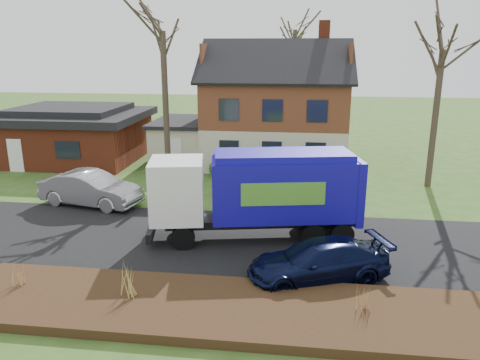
# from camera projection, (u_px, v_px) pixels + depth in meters

# --- Properties ---
(ground) EXTENTS (120.00, 120.00, 0.00)m
(ground) POSITION_uv_depth(u_px,v_px,m) (207.00, 240.00, 19.06)
(ground) COLOR #324E1A
(ground) RESTS_ON ground
(road) EXTENTS (80.00, 7.00, 0.02)m
(road) POSITION_uv_depth(u_px,v_px,m) (207.00, 240.00, 19.05)
(road) COLOR black
(road) RESTS_ON ground
(mulch_verge) EXTENTS (80.00, 3.50, 0.30)m
(mulch_verge) POSITION_uv_depth(u_px,v_px,m) (172.00, 305.00, 13.96)
(mulch_verge) COLOR black
(mulch_verge) RESTS_ON ground
(main_house) EXTENTS (12.95, 8.95, 9.26)m
(main_house) POSITION_uv_depth(u_px,v_px,m) (268.00, 103.00, 31.05)
(main_house) COLOR beige
(main_house) RESTS_ON ground
(ranch_house) EXTENTS (9.80, 8.20, 3.70)m
(ranch_house) POSITION_uv_depth(u_px,v_px,m) (73.00, 134.00, 32.42)
(ranch_house) COLOR maroon
(ranch_house) RESTS_ON ground
(garbage_truck) EXTENTS (8.72, 3.81, 3.62)m
(garbage_truck) POSITION_uv_depth(u_px,v_px,m) (260.00, 190.00, 18.72)
(garbage_truck) COLOR black
(garbage_truck) RESTS_ON ground
(silver_sedan) EXTENTS (5.36, 2.80, 1.68)m
(silver_sedan) POSITION_uv_depth(u_px,v_px,m) (90.00, 189.00, 23.11)
(silver_sedan) COLOR #96979D
(silver_sedan) RESTS_ON ground
(navy_wagon) EXTENTS (5.18, 3.52, 1.39)m
(navy_wagon) POSITION_uv_depth(u_px,v_px,m) (318.00, 261.00, 15.58)
(navy_wagon) COLOR black
(navy_wagon) RESTS_ON ground
(tree_front_west) EXTENTS (3.96, 3.96, 11.77)m
(tree_front_west) POSITION_uv_depth(u_px,v_px,m) (161.00, 8.00, 25.86)
(tree_front_west) COLOR #423527
(tree_front_west) RESTS_ON ground
(tree_front_east) EXTENTS (3.84, 3.84, 10.68)m
(tree_front_east) POSITION_uv_depth(u_px,v_px,m) (446.00, 25.00, 24.11)
(tree_front_east) COLOR #443429
(tree_front_east) RESTS_ON ground
(tree_back) EXTENTS (3.84, 3.84, 12.17)m
(tree_back) POSITION_uv_depth(u_px,v_px,m) (296.00, 14.00, 37.60)
(tree_back) COLOR #433A28
(tree_back) RESTS_ON ground
(grass_clump_west) EXTENTS (0.30, 0.25, 0.81)m
(grass_clump_west) POSITION_uv_depth(u_px,v_px,m) (18.00, 273.00, 14.77)
(grass_clump_west) COLOR tan
(grass_clump_west) RESTS_ON mulch_verge
(grass_clump_mid) EXTENTS (0.38, 0.31, 1.06)m
(grass_clump_mid) POSITION_uv_depth(u_px,v_px,m) (130.00, 279.00, 14.11)
(grass_clump_mid) COLOR tan
(grass_clump_mid) RESTS_ON mulch_verge
(grass_clump_east) EXTENTS (0.30, 0.25, 0.76)m
(grass_clump_east) POSITION_uv_depth(u_px,v_px,m) (363.00, 297.00, 13.38)
(grass_clump_east) COLOR tan
(grass_clump_east) RESTS_ON mulch_verge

